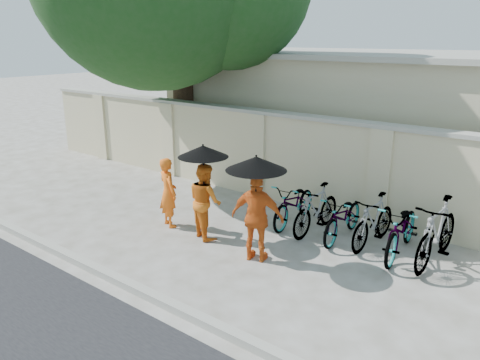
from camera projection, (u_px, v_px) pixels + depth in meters
The scene contains 15 objects.
ground at pixel (203, 250), 8.49m from camera, with size 80.00×80.00×0.00m, color #B1B0AC.
kerb at pixel (129, 285), 7.19m from camera, with size 40.00×0.16×0.12m, color #9C9B91.
compound_wall at pixel (337, 169), 10.02m from camera, with size 20.00×0.30×2.00m, color #C2BA8B.
building_behind at pixel (440, 122), 12.13m from camera, with size 14.00×6.00×3.20m, color #BCB28D.
monk_left at pixel (168, 192), 9.40m from camera, with size 0.52×0.34×1.43m, color orange.
monk_center at pixel (205, 201), 8.88m from camera, with size 0.71×0.55×1.46m, color orange.
parasol_center at pixel (203, 151), 8.50m from camera, with size 0.93×0.93×1.00m.
monk_right at pixel (257, 217), 7.90m from camera, with size 0.92×0.38×1.58m, color #D35919.
parasol_right at pixel (256, 163), 7.55m from camera, with size 1.01×1.01×0.98m.
bike_0 at pixel (294, 203), 9.57m from camera, with size 0.59×1.69×0.89m, color slate.
bike_1 at pixel (316, 209), 9.15m from camera, with size 0.45×1.60×0.96m, color slate.
bike_2 at pixel (343, 217), 8.87m from camera, with size 0.57×1.65×0.87m, color slate.
bike_3 at pixel (373, 221), 8.57m from camera, with size 0.45×1.60×0.96m, color slate.
bike_4 at pixel (402, 229), 8.18m from camera, with size 0.64×1.84×0.97m, color slate.
bike_5 at pixel (437, 232), 7.86m from camera, with size 0.53×1.88×1.13m, color slate.
Camera 1 is at (5.28, -5.70, 3.71)m, focal length 35.00 mm.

